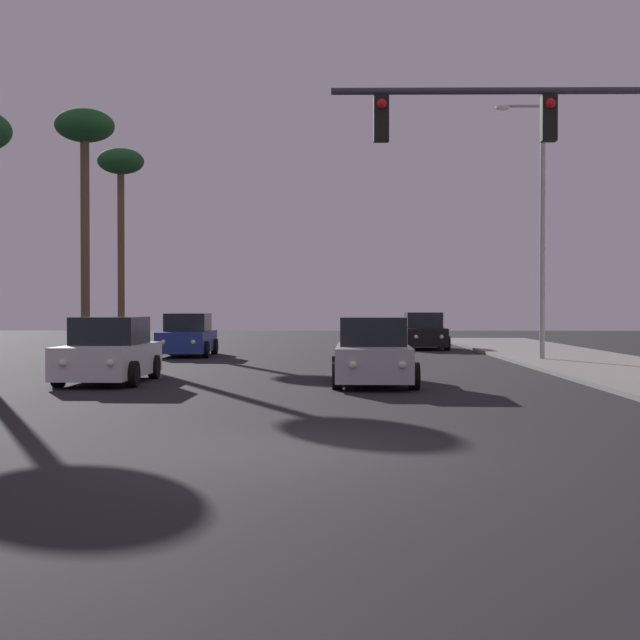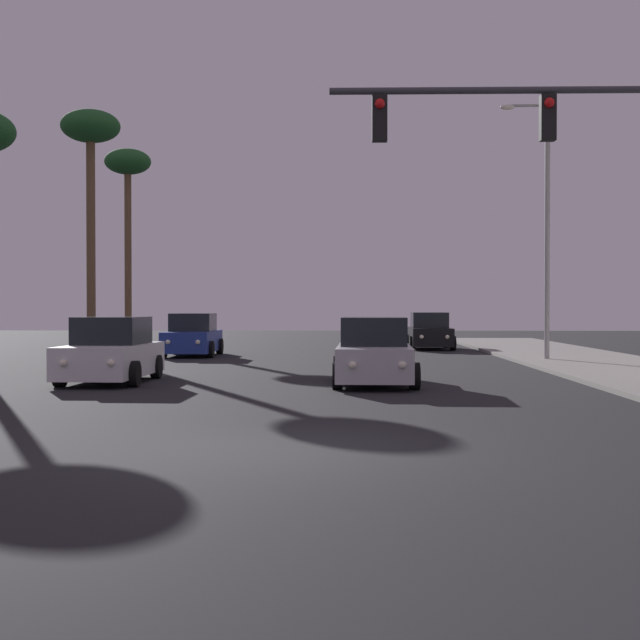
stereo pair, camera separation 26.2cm
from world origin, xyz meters
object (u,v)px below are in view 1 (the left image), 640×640
object	(u,v)px
car_silver	(373,354)
car_black	(424,332)
traffic_light_mast	(571,168)
palm_tree_mid	(85,141)
car_blue	(188,337)
street_lamp	(539,216)
car_white	(109,353)
palm_tree_far	(121,174)

from	to	relation	value
car_silver	car_black	bearing A→B (deg)	-98.09
traffic_light_mast	palm_tree_mid	world-z (taller)	palm_tree_mid
car_blue	street_lamp	xyz separation A→B (m)	(12.95, -3.66, 4.36)
car_silver	car_blue	size ratio (longest dim) A/B	1.01
car_silver	car_black	world-z (taller)	same
street_lamp	car_silver	bearing A→B (deg)	-124.32
car_silver	car_white	size ratio (longest dim) A/B	1.00
car_black	street_lamp	size ratio (longest dim) A/B	0.48
palm_tree_far	car_black	bearing A→B (deg)	-18.76
car_silver	palm_tree_mid	distance (m)	19.36
car_white	palm_tree_far	xyz separation A→B (m)	(-5.17, 23.31, 8.05)
palm_tree_mid	palm_tree_far	bearing A→B (deg)	95.10
traffic_light_mast	street_lamp	xyz separation A→B (m)	(2.56, 13.62, 0.42)
palm_tree_mid	street_lamp	bearing A→B (deg)	-15.15
car_silver	traffic_light_mast	distance (m)	6.99
car_black	car_blue	distance (m)	11.53
car_black	traffic_light_mast	size ratio (longest dim) A/B	0.64
traffic_light_mast	street_lamp	size ratio (longest dim) A/B	0.75
car_blue	street_lamp	world-z (taller)	street_lamp
car_blue	palm_tree_mid	world-z (taller)	palm_tree_mid
traffic_light_mast	street_lamp	world-z (taller)	street_lamp
car_white	traffic_light_mast	size ratio (longest dim) A/B	0.64
car_silver	car_blue	bearing A→B (deg)	-60.74
traffic_light_mast	palm_tree_far	size ratio (longest dim) A/B	0.66
car_white	car_silver	bearing A→B (deg)	177.48
traffic_light_mast	palm_tree_far	distance (m)	32.56
car_blue	palm_tree_mid	xyz separation A→B (m)	(-4.32, 1.01, 7.88)
car_black	palm_tree_mid	xyz separation A→B (m)	(-14.24, -4.86, 7.88)
car_silver	traffic_light_mast	bearing A→B (deg)	131.42
traffic_light_mast	palm_tree_mid	bearing A→B (deg)	128.79
palm_tree_mid	car_black	bearing A→B (deg)	18.85
car_white	palm_tree_far	world-z (taller)	palm_tree_far
traffic_light_mast	car_silver	bearing A→B (deg)	129.70
palm_tree_far	street_lamp	bearing A→B (deg)	-38.95
car_blue	car_white	distance (m)	12.30
car_black	palm_tree_mid	bearing A→B (deg)	19.54
car_black	palm_tree_mid	size ratio (longest dim) A/B	0.43
car_silver	palm_tree_far	bearing A→B (deg)	-61.76
traffic_light_mast	palm_tree_far	xyz separation A→B (m)	(-15.59, 28.29, 4.12)
car_white	palm_tree_mid	size ratio (longest dim) A/B	0.44
palm_tree_far	car_white	bearing A→B (deg)	-77.49
car_blue	palm_tree_mid	size ratio (longest dim) A/B	0.43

